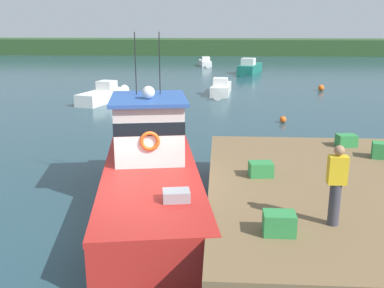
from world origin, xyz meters
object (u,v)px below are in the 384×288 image
deckhand_by_the_boat (336,184)px  moored_boat_far_left (249,68)px  main_fishing_boat (151,170)px  moored_boat_near_channel (104,95)px  mooring_buoy_outer (321,88)px  moored_boat_far_right (221,89)px  crate_stack_mid_dock (383,150)px  crate_single_by_cleat (279,223)px  mooring_buoy_channel_marker (283,119)px  moored_boat_mid_harbor (205,63)px  crate_single_far (346,140)px  crate_stack_near_edge (261,169)px

deckhand_by_the_boat → moored_boat_far_left: deckhand_by_the_boat is taller
moored_boat_far_left → main_fishing_boat: bearing=-98.3°
moored_boat_near_channel → mooring_buoy_outer: bearing=19.9°
moored_boat_far_right → moored_boat_near_channel: moored_boat_near_channel is taller
crate_stack_mid_dock → mooring_buoy_outer: crate_stack_mid_dock is taller
crate_single_by_cleat → mooring_buoy_channel_marker: crate_single_by_cleat is taller
main_fishing_boat → moored_boat_mid_harbor: main_fishing_boat is taller
crate_single_far → moored_boat_near_channel: bearing=129.1°
crate_stack_near_edge → deckhand_by_the_boat: bearing=-67.0°
moored_boat_near_channel → moored_boat_far_left: bearing=58.1°
mooring_buoy_outer → moored_boat_near_channel: bearing=-160.1°
crate_single_by_cleat → moored_boat_far_left: 37.59m
crate_single_by_cleat → moored_boat_far_right: size_ratio=0.12×
crate_stack_mid_dock → crate_single_far: crate_stack_mid_dock is taller
crate_single_by_cleat → mooring_buoy_outer: (6.56, 26.16, -1.18)m
crate_stack_mid_dock → deckhand_by_the_boat: size_ratio=0.37×
moored_boat_mid_harbor → mooring_buoy_channel_marker: bearing=-80.5°
moored_boat_far_left → moored_boat_near_channel: (-10.52, -16.91, -0.09)m
crate_stack_near_edge → moored_boat_near_channel: 19.43m
deckhand_by_the_boat → moored_boat_far_left: bearing=88.9°
crate_single_far → moored_boat_near_channel: size_ratio=0.11×
moored_boat_far_right → moored_boat_near_channel: (-7.65, -3.28, 0.02)m
mooring_buoy_channel_marker → mooring_buoy_outer: size_ratio=0.73×
deckhand_by_the_boat → moored_boat_near_channel: size_ratio=0.31×
crate_single_by_cleat → mooring_buoy_channel_marker: 15.16m
moored_boat_far_left → mooring_buoy_outer: size_ratio=13.24×
crate_stack_mid_dock → mooring_buoy_outer: 21.36m
main_fishing_boat → moored_boat_far_left: main_fishing_boat is taller
mooring_buoy_channel_marker → crate_single_by_cleat: bearing=-98.3°
crate_single_by_cleat → moored_boat_near_channel: (-8.70, 20.62, -0.96)m
crate_single_by_cleat → crate_single_far: crate_single_by_cleat is taller
crate_stack_near_edge → crate_single_far: (3.00, 3.04, 0.00)m
crate_stack_mid_dock → moored_boat_far_right: (-4.71, 18.87, -1.01)m
crate_single_by_cleat → moored_boat_far_left: bearing=87.2°
crate_single_by_cleat → mooring_buoy_outer: bearing=75.9°
deckhand_by_the_boat → crate_single_far: bearing=72.5°
crate_single_far → mooring_buoy_channel_marker: 8.79m
crate_single_by_cleat → moored_boat_near_channel: size_ratio=0.11×
deckhand_by_the_boat → mooring_buoy_outer: deckhand_by_the_boat is taller
moored_boat_far_left → mooring_buoy_outer: bearing=-67.4°
deckhand_by_the_boat → moored_boat_mid_harbor: 44.68m
crate_single_by_cleat → crate_stack_mid_dock: crate_stack_mid_dock is taller
moored_boat_mid_harbor → mooring_buoy_outer: (9.41, -18.78, -0.15)m
deckhand_by_the_boat → moored_boat_far_left: size_ratio=0.26×
moored_boat_near_channel → moored_boat_far_right: bearing=23.2°
moored_boat_far_right → moored_boat_mid_harbor: 21.12m
crate_single_by_cleat → crate_single_far: size_ratio=1.00×
mooring_buoy_outer → main_fishing_boat: bearing=-113.6°
main_fishing_boat → crate_single_by_cleat: size_ratio=16.61×
crate_single_by_cleat → mooring_buoy_channel_marker: size_ratio=1.72×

